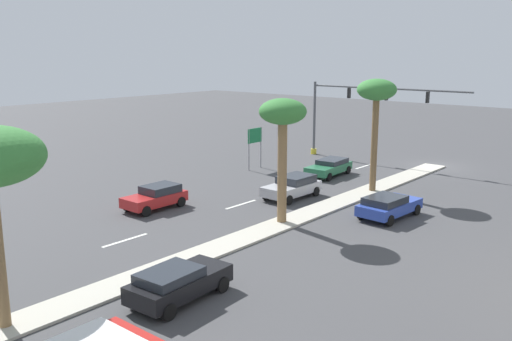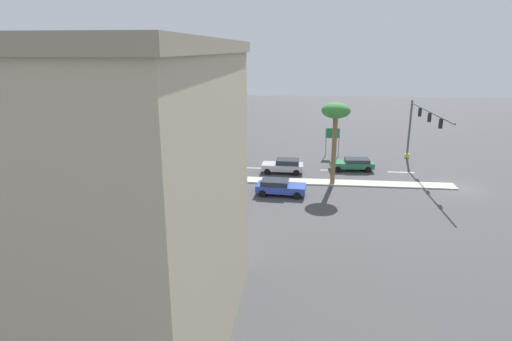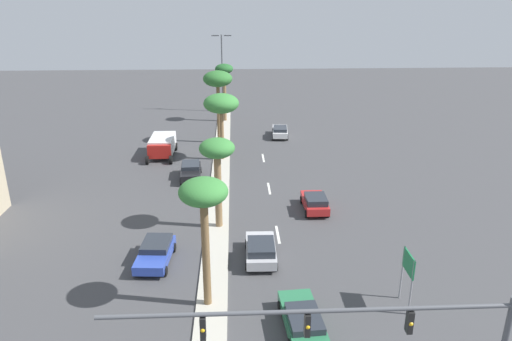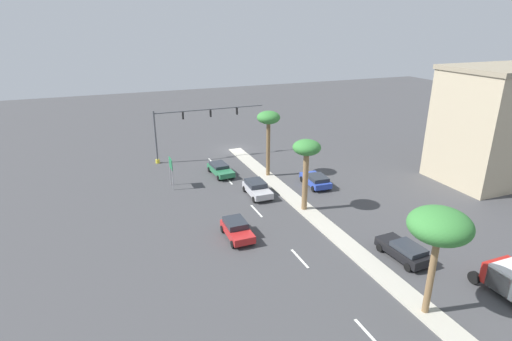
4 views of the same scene
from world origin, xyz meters
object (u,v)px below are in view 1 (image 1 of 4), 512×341
(directional_road_sign, at_px, (255,139))
(sedan_red_left, at_px, (156,197))
(palm_tree_mid, at_px, (283,120))
(sedan_green_front, at_px, (329,167))
(sedan_black_right, at_px, (178,282))
(sedan_silver_trailing, at_px, (293,186))
(traffic_signal_gantry, at_px, (350,109))
(sedan_blue_leading, at_px, (388,205))
(palm_tree_near, at_px, (376,96))

(directional_road_sign, bearing_deg, sedan_red_left, 102.99)
(palm_tree_mid, bearing_deg, sedan_green_front, -68.93)
(sedan_black_right, xyz_separation_m, sedan_silver_trailing, (5.94, -15.55, 0.02))
(palm_tree_mid, bearing_deg, sedan_silver_trailing, -59.61)
(traffic_signal_gantry, distance_m, sedan_black_right, 31.82)
(palm_tree_mid, bearing_deg, sedan_blue_leading, -129.63)
(traffic_signal_gantry, bearing_deg, sedan_blue_leading, 128.28)
(directional_road_sign, relative_size, sedan_blue_leading, 0.77)
(directional_road_sign, height_order, sedan_black_right, directional_road_sign)
(palm_tree_near, distance_m, sedan_black_right, 21.36)
(directional_road_sign, relative_size, sedan_red_left, 0.86)
(directional_road_sign, xyz_separation_m, sedan_red_left, (-3.01, 13.05, -1.72))
(traffic_signal_gantry, xyz_separation_m, directional_road_sign, (3.57, 8.88, -2.02))
(traffic_signal_gantry, height_order, sedan_silver_trailing, traffic_signal_gantry)
(sedan_green_front, distance_m, sedan_silver_trailing, 7.49)
(traffic_signal_gantry, height_order, sedan_black_right, traffic_signal_gantry)
(sedan_green_front, bearing_deg, sedan_red_left, 78.19)
(sedan_green_front, bearing_deg, sedan_silver_trailing, 103.86)
(directional_road_sign, relative_size, sedan_silver_trailing, 0.79)
(palm_tree_mid, height_order, sedan_black_right, palm_tree_mid)
(palm_tree_near, height_order, sedan_blue_leading, palm_tree_near)
(sedan_blue_leading, xyz_separation_m, sedan_black_right, (1.08, 15.49, 0.03))
(sedan_blue_leading, height_order, sedan_silver_trailing, sedan_silver_trailing)
(sedan_red_left, bearing_deg, directional_road_sign, -77.01)
(traffic_signal_gantry, distance_m, sedan_green_front, 8.41)
(directional_road_sign, distance_m, sedan_green_front, 6.62)
(sedan_red_left, xyz_separation_m, sedan_green_front, (-3.11, -14.86, -0.06))
(traffic_signal_gantry, height_order, sedan_red_left, traffic_signal_gantry)
(palm_tree_near, bearing_deg, sedan_black_right, 97.29)
(sedan_silver_trailing, bearing_deg, sedan_blue_leading, 179.47)
(palm_tree_mid, relative_size, sedan_black_right, 1.58)
(palm_tree_near, height_order, sedan_green_front, palm_tree_near)
(sedan_blue_leading, relative_size, sedan_red_left, 1.12)
(sedan_red_left, bearing_deg, sedan_blue_leading, -147.71)
(traffic_signal_gantry, bearing_deg, sedan_green_front, 109.85)
(sedan_blue_leading, xyz_separation_m, sedan_green_front, (8.81, -7.33, -0.03))
(traffic_signal_gantry, bearing_deg, palm_tree_mid, 110.62)
(sedan_blue_leading, relative_size, sedan_silver_trailing, 1.04)
(traffic_signal_gantry, distance_m, directional_road_sign, 9.78)
(palm_tree_mid, height_order, sedan_blue_leading, palm_tree_mid)
(traffic_signal_gantry, distance_m, palm_tree_mid, 20.70)
(sedan_green_front, relative_size, sedan_silver_trailing, 1.08)
(palm_tree_near, relative_size, sedan_silver_trailing, 1.79)
(traffic_signal_gantry, height_order, sedan_green_front, traffic_signal_gantry)
(palm_tree_mid, bearing_deg, palm_tree_near, -92.33)
(sedan_red_left, xyz_separation_m, sedan_silver_trailing, (-4.90, -7.60, 0.01))
(directional_road_sign, height_order, palm_tree_mid, palm_tree_mid)
(traffic_signal_gantry, relative_size, sedan_silver_trailing, 3.47)
(traffic_signal_gantry, distance_m, palm_tree_near, 12.42)
(palm_tree_mid, height_order, sedan_green_front, palm_tree_mid)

